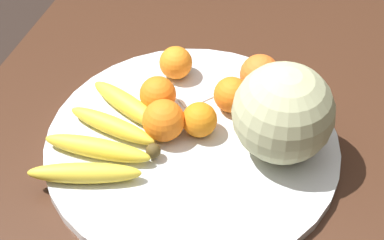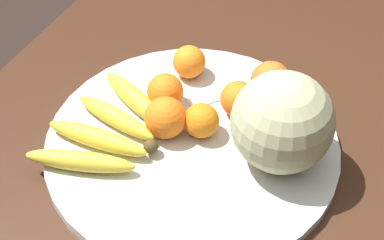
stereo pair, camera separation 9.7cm
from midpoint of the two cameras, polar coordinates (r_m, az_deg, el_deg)
name	(u,v)px [view 2 (the right image)]	position (r m, az deg, el deg)	size (l,w,h in m)	color
kitchen_table	(198,216)	(1.06, 3.19, -8.68)	(1.47, 0.87, 0.72)	#3D2316
fruit_bowl	(192,146)	(1.01, 2.74, -2.43)	(0.46, 0.46, 0.02)	silver
melon	(282,122)	(0.95, 10.96, -0.36)	(0.15, 0.15, 0.15)	#B2B789
banana_bunch	(109,129)	(1.01, -4.71, -0.93)	(0.24, 0.18, 0.03)	#473819
orange_front_left	(189,62)	(1.10, 2.27, 5.07)	(0.06, 0.06, 0.06)	orange
orange_front_right	(165,91)	(1.05, 0.25, 2.43)	(0.06, 0.06, 0.06)	orange
orange_mid_center	(271,81)	(1.07, 9.60, 3.28)	(0.07, 0.07, 0.07)	orange
orange_back_left	(201,121)	(1.00, 3.62, -0.19)	(0.06, 0.06, 0.06)	orange
orange_back_right	(238,99)	(1.04, 6.79, 1.75)	(0.06, 0.06, 0.06)	orange
orange_top_small	(165,118)	(1.00, 0.40, 0.07)	(0.07, 0.07, 0.07)	orange
produce_tag	(211,97)	(1.08, 4.31, 1.89)	(0.08, 0.07, 0.00)	white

